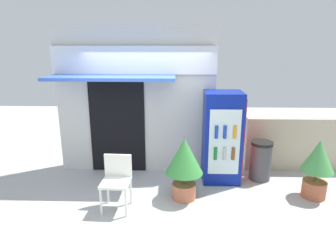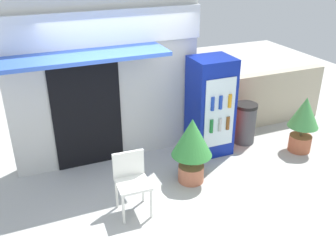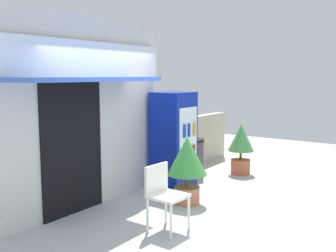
# 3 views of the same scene
# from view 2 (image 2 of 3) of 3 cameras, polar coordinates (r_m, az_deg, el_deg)

# --- Properties ---
(ground) EXTENTS (16.00, 16.00, 0.00)m
(ground) POSITION_cam_2_polar(r_m,az_deg,el_deg) (5.90, -2.24, -10.60)
(ground) COLOR #B2B2AD
(storefront_building) EXTENTS (3.25, 1.06, 3.00)m
(storefront_building) POSITION_cam_2_polar(r_m,az_deg,el_deg) (6.37, -9.59, 7.61)
(storefront_building) COLOR silver
(storefront_building) RESTS_ON ground
(drink_cooler) EXTENTS (0.73, 0.70, 1.78)m
(drink_cooler) POSITION_cam_2_polar(r_m,az_deg,el_deg) (6.76, 6.50, 2.95)
(drink_cooler) COLOR navy
(drink_cooler) RESTS_ON ground
(plastic_chair) EXTENTS (0.47, 0.47, 0.89)m
(plastic_chair) POSITION_cam_2_polar(r_m,az_deg,el_deg) (5.37, -5.59, -7.81)
(plastic_chair) COLOR white
(plastic_chair) RESTS_ON ground
(potted_plant_near_shop) EXTENTS (0.65, 0.65, 1.11)m
(potted_plant_near_shop) POSITION_cam_2_polar(r_m,az_deg,el_deg) (5.91, 3.64, -2.60)
(potted_plant_near_shop) COLOR #BC6B4C
(potted_plant_near_shop) RESTS_ON ground
(potted_plant_curbside) EXTENTS (0.55, 0.55, 1.06)m
(potted_plant_curbside) POSITION_cam_2_polar(r_m,az_deg,el_deg) (7.25, 19.84, 0.95)
(potted_plant_curbside) COLOR #AD5B3D
(potted_plant_curbside) RESTS_ON ground
(trash_bin) EXTENTS (0.43, 0.43, 0.79)m
(trash_bin) POSITION_cam_2_polar(r_m,az_deg,el_deg) (7.39, 11.54, 0.43)
(trash_bin) COLOR #47474C
(trash_bin) RESTS_ON ground
(stone_boundary_wall) EXTENTS (2.41, 0.24, 1.15)m
(stone_boundary_wall) POSITION_cam_2_polar(r_m,az_deg,el_deg) (8.28, 15.41, 4.13)
(stone_boundary_wall) COLOR #B7AD93
(stone_boundary_wall) RESTS_ON ground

